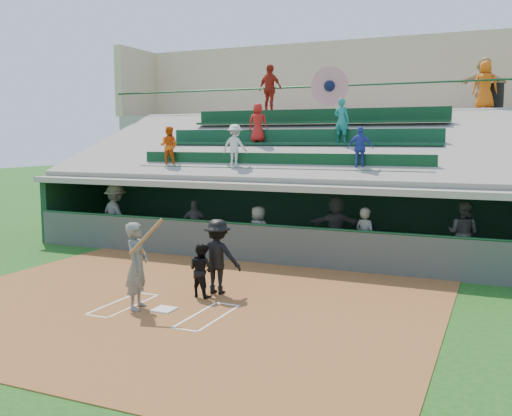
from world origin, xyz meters
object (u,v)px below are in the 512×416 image
at_px(water_cooler, 114,215).
at_px(white_table, 112,230).
at_px(catcher, 201,270).
at_px(home_plate, 164,309).
at_px(trash_bin, 494,97).
at_px(batter_at_plate, 137,265).

bearing_deg(water_cooler, white_table, -136.09).
distance_m(catcher, white_table, 8.03).
xyz_separation_m(home_plate, white_table, (-6.10, 6.21, 0.36)).
height_order(home_plate, trash_bin, trash_bin).
bearing_deg(trash_bin, water_cooler, -151.56).
xyz_separation_m(white_table, water_cooler, (0.07, 0.07, 0.53)).
distance_m(home_plate, batter_at_plate, 1.08).
bearing_deg(home_plate, catcher, 80.75).
bearing_deg(trash_bin, home_plate, -114.92).
bearing_deg(trash_bin, batter_at_plate, -116.74).
bearing_deg(home_plate, water_cooler, 133.86).
height_order(catcher, water_cooler, catcher).
bearing_deg(catcher, home_plate, 91.21).
distance_m(batter_at_plate, catcher, 1.57).
height_order(white_table, water_cooler, water_cooler).
relative_size(batter_at_plate, water_cooler, 5.54).
bearing_deg(white_table, trash_bin, 48.56).
distance_m(batter_at_plate, trash_bin, 14.98).
relative_size(batter_at_plate, catcher, 1.61).
bearing_deg(batter_at_plate, water_cooler, 130.51).
relative_size(white_table, trash_bin, 0.86).
distance_m(catcher, water_cooler, 8.02).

